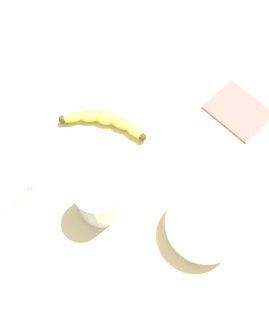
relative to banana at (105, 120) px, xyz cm
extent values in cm
cube|color=beige|center=(-8.27, 10.24, -3.20)|extent=(120.00, 120.00, 3.00)
ellipsoid|color=#DDD44B|center=(-7.43, 0.99, 0.00)|extent=(6.26, 4.80, 2.44)
ellipsoid|color=#DDD44B|center=(-3.83, -0.35, 0.00)|extent=(6.31, 4.20, 2.92)
ellipsoid|color=#DDD44B|center=(-0.01, -0.82, 0.00)|extent=(5.81, 3.43, 3.39)
ellipsoid|color=#DDD44B|center=(3.82, -0.40, 0.00)|extent=(6.29, 4.13, 2.92)
ellipsoid|color=#DDD44B|center=(7.45, 0.88, 0.00)|extent=(6.27, 4.74, 2.44)
sphere|color=#513819|center=(-9.76, 2.17, 0.00)|extent=(1.86, 1.86, 1.86)
sphere|color=#513819|center=(9.78, 2.03, 0.00)|extent=(1.86, 1.86, 1.86)
cylinder|color=silver|center=(-4.79, 20.49, 4.22)|extent=(9.04, 9.04, 11.83)
cylinder|color=silver|center=(-4.79, 20.49, 3.87)|extent=(8.54, 8.54, 10.64)
cylinder|color=white|center=(-26.68, 20.26, 0.94)|extent=(13.49, 13.49, 5.27)
torus|color=white|center=(-26.68, 20.26, 2.97)|extent=(15.86, 15.86, 1.20)
ellipsoid|color=silver|center=(11.91, 18.46, -1.30)|extent=(3.66, 4.27, 0.80)
cube|color=silver|center=(14.01, 23.16, -1.30)|extent=(3.92, 7.97, 0.25)
cube|color=#BC6660|center=(-30.75, -11.12, -1.40)|extent=(17.87, 17.05, 0.60)
camera|label=1|loc=(-17.25, 40.96, 75.46)|focal=39.05mm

